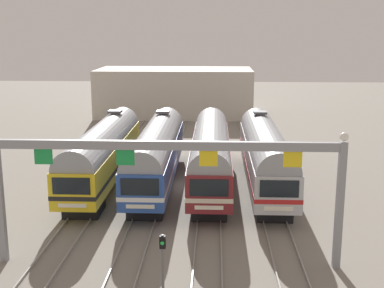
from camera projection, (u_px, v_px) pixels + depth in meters
ground_plane at (184, 186)px, 39.65m from camera, size 160.00×160.00×0.00m
track_bed at (193, 139)px, 56.21m from camera, size 13.79×70.00×0.15m
commuter_train_yellow at (103, 151)px, 39.33m from camera, size 2.88×18.06×5.05m
commuter_train_blue at (157, 152)px, 39.15m from camera, size 2.88×18.06×5.05m
commuter_train_maroon at (211, 152)px, 38.97m from camera, size 2.88×18.06×4.77m
commuter_train_stainless at (265, 153)px, 38.80m from camera, size 2.88×18.06×5.05m
catenary_gantry at (167, 168)px, 25.37m from camera, size 17.53×0.44×6.97m
yard_signal_mast at (163, 251)px, 23.67m from camera, size 0.28×0.35×2.62m
maintenance_building at (175, 92)px, 71.60m from camera, size 21.14×10.00×6.43m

